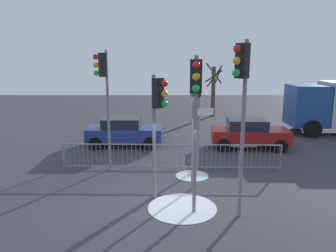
{
  "coord_description": "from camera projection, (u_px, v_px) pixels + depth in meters",
  "views": [
    {
      "loc": [
        -0.04,
        -9.95,
        4.46
      ],
      "look_at": [
        -0.14,
        3.09,
        1.74
      ],
      "focal_mm": 34.94,
      "sensor_mm": 36.0,
      "label": 1
    }
  ],
  "objects": [
    {
      "name": "direction_sign_post",
      "position": [
        195.0,
        141.0,
        11.03
      ],
      "size": [
        0.74,
        0.33,
        3.04
      ],
      "rotation": [
        0.0,
        0.0,
        0.38
      ],
      "color": "slate",
      "rests_on": "ground"
    },
    {
      "name": "traffic_light_mid_right",
      "position": [
        104.0,
        84.0,
        12.58
      ],
      "size": [
        0.52,
        0.41,
        4.76
      ],
      "rotation": [
        0.0,
        0.0,
        2.07
      ],
      "color": "slate",
      "rests_on": "ground"
    },
    {
      "name": "snow_patch_island",
      "position": [
        192.0,
        176.0,
        12.61
      ],
      "size": [
        1.26,
        1.26,
        0.01
      ],
      "primitive_type": "cylinder",
      "color": "silver",
      "rests_on": "ground"
    },
    {
      "name": "pedestrian_guard_railing",
      "position": [
        171.0,
        157.0,
        13.22
      ],
      "size": [
        8.87,
        0.19,
        1.07
      ],
      "rotation": [
        0.0,
        0.0,
        -0.01
      ],
      "color": "slate",
      "rests_on": "ground"
    },
    {
      "name": "ground_plane",
      "position": [
        172.0,
        198.0,
        10.65
      ],
      "size": [
        60.0,
        60.0,
        0.0
      ],
      "primitive_type": "plane",
      "color": "#38383D"
    },
    {
      "name": "traffic_light_foreground_left",
      "position": [
        242.0,
        91.0,
        8.6
      ],
      "size": [
        0.47,
        0.46,
        4.94
      ],
      "rotation": [
        0.0,
        0.0,
        2.32
      ],
      "color": "slate",
      "rests_on": "ground"
    },
    {
      "name": "traffic_light_foreground_right",
      "position": [
        158.0,
        110.0,
        9.93
      ],
      "size": [
        0.49,
        0.45,
        3.98
      ],
      "rotation": [
        0.0,
        0.0,
        4.06
      ],
      "color": "slate",
      "rests_on": "ground"
    },
    {
      "name": "car_blue_near",
      "position": [
        124.0,
        131.0,
        16.86
      ],
      "size": [
        3.8,
        1.92,
        1.47
      ],
      "rotation": [
        0.0,
        0.0,
        0.0
      ],
      "color": "navy",
      "rests_on": "ground"
    },
    {
      "name": "snow_patch_kerb",
      "position": [
        182.0,
        208.0,
        9.91
      ],
      "size": [
        2.1,
        2.1,
        0.01
      ],
      "primitive_type": "cylinder",
      "color": "silver",
      "rests_on": "ground"
    },
    {
      "name": "traffic_light_rear_right",
      "position": [
        196.0,
        101.0,
        8.85
      ],
      "size": [
        0.34,
        0.57,
        4.53
      ],
      "rotation": [
        0.0,
        0.0,
        3.05
      ],
      "color": "slate",
      "rests_on": "ground"
    },
    {
      "name": "bare_tree_left",
      "position": [
        214.0,
        89.0,
        25.26
      ],
      "size": [
        1.46,
        1.49,
        4.12
      ],
      "color": "#473828",
      "rests_on": "ground"
    },
    {
      "name": "traffic_light_mid_left",
      "position": [
        196.0,
        98.0,
        12.6
      ],
      "size": [
        0.46,
        0.47,
        4.01
      ],
      "rotation": [
        0.0,
        0.0,
        2.41
      ],
      "color": "slate",
      "rests_on": "ground"
    },
    {
      "name": "car_red_mid",
      "position": [
        249.0,
        133.0,
        16.47
      ],
      "size": [
        3.9,
        2.13,
        1.47
      ],
      "rotation": [
        0.0,
        0.0,
        -0.06
      ],
      "color": "maroon",
      "rests_on": "ground"
    }
  ]
}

